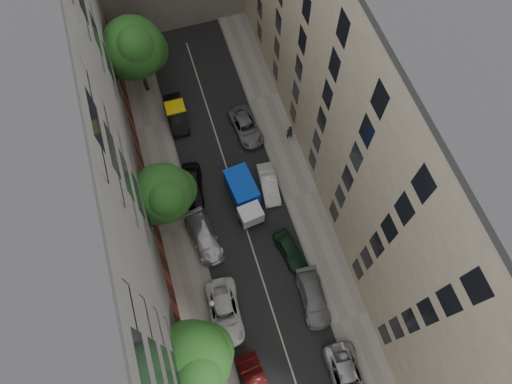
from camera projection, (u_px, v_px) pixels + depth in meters
name	position (u px, v px, depth m)	size (l,w,h in m)	color
ground	(241.00, 213.00, 39.11)	(120.00, 120.00, 0.00)	#4C4C49
road_surface	(241.00, 213.00, 39.10)	(8.00, 44.00, 0.02)	black
sidewalk_left	(178.00, 231.00, 38.36)	(3.00, 44.00, 0.15)	gray
sidewalk_right	(301.00, 195.00, 39.73)	(3.00, 44.00, 0.15)	gray
building_left	(69.00, 201.00, 28.66)	(8.00, 44.00, 20.00)	#484543
building_right	(390.00, 114.00, 31.40)	(8.00, 44.00, 20.00)	beige
tarp_truck	(244.00, 195.00, 38.40)	(2.49, 5.22, 2.32)	black
car_left_2	(225.00, 312.00, 34.88)	(2.44, 5.29, 1.47)	silver
car_left_3	(204.00, 238.00, 37.42)	(2.00, 4.92, 1.43)	#B9B9BE
car_left_4	(192.00, 186.00, 39.38)	(1.74, 4.33, 1.48)	black
car_left_5	(177.00, 114.00, 42.46)	(1.57, 4.51, 1.49)	black
car_right_0	(347.00, 379.00, 32.91)	(2.38, 5.17, 1.44)	#B6B6BB
car_right_1	(313.00, 298.00, 35.37)	(1.94, 4.78, 1.39)	slate
car_right_2	(290.00, 250.00, 37.04)	(1.52, 3.77, 1.28)	black
car_right_3	(269.00, 184.00, 39.52)	(1.41, 4.04, 1.33)	silver
car_right_4	(246.00, 127.00, 41.99)	(2.15, 4.66, 1.29)	slate
tree_near	(193.00, 363.00, 29.03)	(5.48, 5.24, 8.02)	#382619
tree_mid	(165.00, 195.00, 34.49)	(4.98, 4.66, 7.24)	#382619
tree_far	(135.00, 50.00, 39.33)	(5.66, 5.44, 8.51)	#382619
lamp_post	(214.00, 309.00, 32.12)	(0.36, 0.36, 5.57)	#185431
pedestrian	(290.00, 132.00, 41.31)	(0.64, 0.42, 1.76)	black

